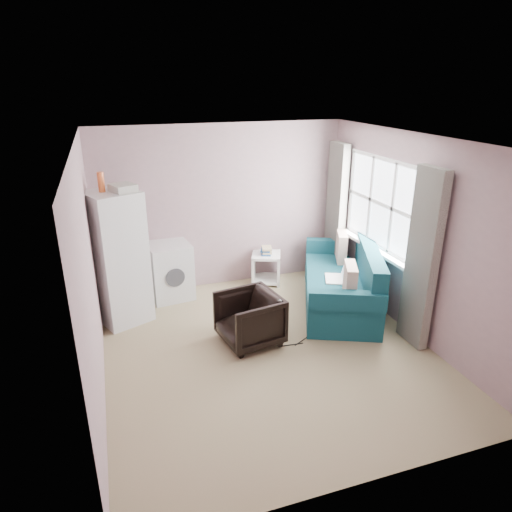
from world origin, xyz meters
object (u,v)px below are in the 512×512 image
(washing_machine, at_px, (170,269))
(sofa, at_px, (344,283))
(side_table, at_px, (266,266))
(armchair, at_px, (249,317))
(fridge, at_px, (118,257))

(washing_machine, bearing_deg, sofa, -31.95)
(washing_machine, height_order, side_table, washing_machine)
(armchair, height_order, sofa, sofa)
(armchair, xyz_separation_m, washing_machine, (-0.74, 1.60, 0.08))
(side_table, bearing_deg, washing_machine, -178.72)
(fridge, height_order, side_table, fridge)
(washing_machine, xyz_separation_m, sofa, (2.34, -1.08, -0.10))
(armchair, distance_m, washing_machine, 1.76)
(washing_machine, relative_size, sofa, 0.37)
(side_table, bearing_deg, sofa, -54.26)
(fridge, distance_m, side_table, 2.39)
(side_table, bearing_deg, armchair, -116.09)
(armchair, bearing_deg, fridge, -137.18)
(washing_machine, distance_m, sofa, 2.57)
(fridge, bearing_deg, armchair, -60.53)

